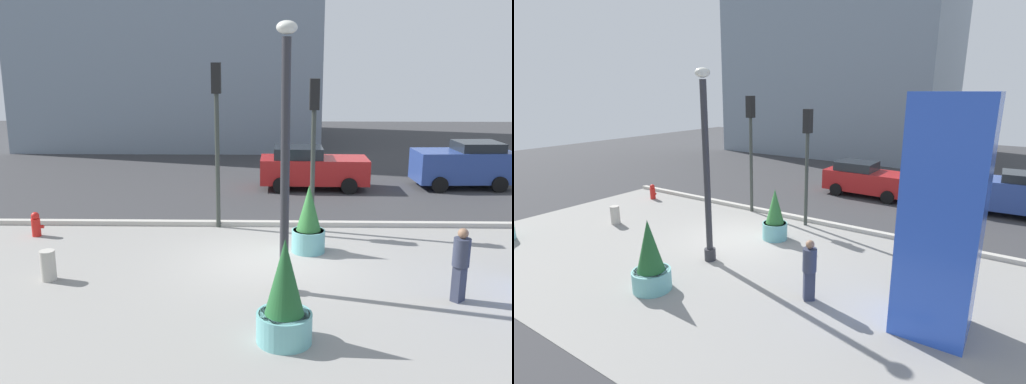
# 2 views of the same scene
# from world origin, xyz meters

# --- Properties ---
(ground_plane) EXTENTS (60.00, 60.00, 0.00)m
(ground_plane) POSITION_xyz_m (0.00, 4.00, 0.00)
(ground_plane) COLOR #38383A
(plaza_pavement) EXTENTS (18.00, 10.00, 0.02)m
(plaza_pavement) POSITION_xyz_m (0.00, -2.00, 0.00)
(plaza_pavement) COLOR gray
(plaza_pavement) RESTS_ON ground_plane
(curb_strip) EXTENTS (18.00, 0.24, 0.16)m
(curb_strip) POSITION_xyz_m (0.00, 3.12, 0.08)
(curb_strip) COLOR #B7B2A8
(curb_strip) RESTS_ON ground_plane
(lamp_post) EXTENTS (0.44, 0.44, 5.92)m
(lamp_post) POSITION_xyz_m (0.38, -1.96, 2.88)
(lamp_post) COLOR #2D2D33
(lamp_post) RESTS_ON ground_plane
(potted_plant_near_right) EXTENTS (0.91, 0.91, 1.88)m
(potted_plant_near_right) POSITION_xyz_m (1.13, 0.73, 0.80)
(potted_plant_near_right) COLOR #6BB2B2
(potted_plant_near_right) RESTS_ON ground_plane
(potted_plant_by_pillar) EXTENTS (1.05, 1.05, 2.02)m
(potted_plant_by_pillar) POSITION_xyz_m (0.33, -4.25, 0.84)
(potted_plant_by_pillar) COLOR #6BB2B2
(potted_plant_by_pillar) RESTS_ON ground_plane
(fire_hydrant) EXTENTS (0.36, 0.26, 0.75)m
(fire_hydrant) POSITION_xyz_m (-6.88, 1.93, 0.37)
(fire_hydrant) COLOR red
(fire_hydrant) RESTS_ON ground_plane
(concrete_bollard) EXTENTS (0.36, 0.36, 0.75)m
(concrete_bollard) POSITION_xyz_m (-5.20, -1.43, 0.38)
(concrete_bollard) COLOR #B2ADA3
(concrete_bollard) RESTS_ON ground_plane
(traffic_light_corner) EXTENTS (0.28, 0.42, 4.61)m
(traffic_light_corner) POSITION_xyz_m (1.37, 2.67, 3.12)
(traffic_light_corner) COLOR #333833
(traffic_light_corner) RESTS_ON ground_plane
(traffic_light_far_side) EXTENTS (0.28, 0.42, 5.06)m
(traffic_light_far_side) POSITION_xyz_m (-1.53, 2.98, 3.38)
(traffic_light_far_side) COLOR #333833
(traffic_light_far_side) RESTS_ON ground_plane
(car_intersection) EXTENTS (4.37, 2.10, 1.72)m
(car_intersection) POSITION_xyz_m (1.81, 8.46, 0.86)
(car_intersection) COLOR red
(car_intersection) RESTS_ON ground_plane
(car_curb_west) EXTENTS (3.95, 2.17, 1.90)m
(car_curb_west) POSITION_xyz_m (8.07, 8.78, 0.96)
(car_curb_west) COLOR #2D4793
(car_curb_west) RESTS_ON ground_plane
(pedestrian_by_curb) EXTENTS (0.51, 0.51, 1.66)m
(pedestrian_by_curb) POSITION_xyz_m (4.16, -2.40, 0.92)
(pedestrian_by_curb) COLOR #33384C
(pedestrian_by_curb) RESTS_ON ground_plane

